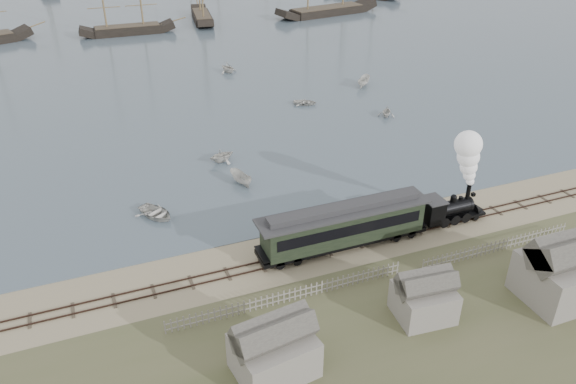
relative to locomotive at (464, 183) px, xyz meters
name	(u,v)px	position (x,y,z in m)	size (l,w,h in m)	color
ground	(328,236)	(-12.52, 2.00, -3.95)	(600.00, 600.00, 0.00)	tan
rail_track	(338,248)	(-12.52, 0.00, -3.91)	(120.00, 1.80, 0.16)	#33221B
picket_fence_west	(290,301)	(-19.02, -5.00, -3.95)	(19.00, 0.10, 1.20)	gray
picket_fence_east	(496,252)	(-0.02, -5.50, -3.95)	(15.00, 0.10, 1.20)	gray
shed_left	(274,371)	(-22.52, -11.00, -3.95)	(5.00, 4.00, 4.10)	gray
shed_mid	(422,315)	(-10.52, -10.00, -3.95)	(4.00, 3.50, 3.60)	gray
shed_right	(557,296)	(0.48, -12.00, -3.95)	(6.00, 5.00, 5.10)	gray
locomotive	(464,183)	(0.00, 0.00, 0.00)	(6.85, 2.56, 8.54)	black
passenger_coach	(344,225)	(-12.10, 0.00, -1.61)	(15.37, 2.97, 3.73)	black
beached_dinghy	(293,237)	(-15.81, 2.40, -3.50)	(4.36, 3.11, 0.90)	silver
rowboat_0	(156,213)	(-26.38, 10.91, -3.47)	(4.08, 2.91, 0.84)	silver
rowboat_1	(222,155)	(-17.37, 20.03, -3.10)	(3.00, 2.59, 1.58)	silver
rowboat_2	(241,178)	(-16.97, 14.19, -3.25)	(3.32, 1.25, 1.28)	silver
rowboat_3	(305,102)	(-1.56, 33.18, -3.55)	(3.30, 2.36, 0.68)	silver
rowboat_4	(387,111)	(6.88, 25.10, -3.20)	(2.64, 2.28, 1.39)	silver
rowboat_5	(363,82)	(9.90, 37.25, -3.18)	(3.71, 1.39, 1.43)	silver
rowboat_7	(228,67)	(-7.57, 51.32, -3.03)	(3.27, 2.82, 1.72)	silver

